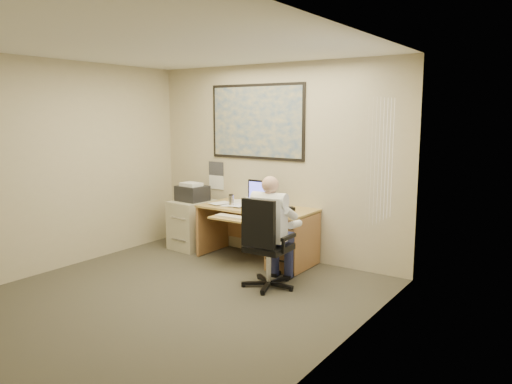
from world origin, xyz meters
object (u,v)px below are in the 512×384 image
Objects in this scene: office_chair at (266,262)px; person at (270,232)px; filing_cabinet at (193,220)px; desk at (278,232)px.

person reaches higher than office_chair.
filing_cabinet is 0.76× the size of person.
office_chair is (0.38, -0.88, -0.13)m from desk.
desk is 0.91m from person.
office_chair is at bearing -18.68° from filing_cabinet.
person is (1.88, -0.77, 0.22)m from filing_cabinet.
person reaches higher than desk.
desk is 1.60× the size of filing_cabinet.
person is (0.00, 0.08, 0.34)m from office_chair.
office_chair is (1.88, -0.85, -0.12)m from filing_cabinet.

